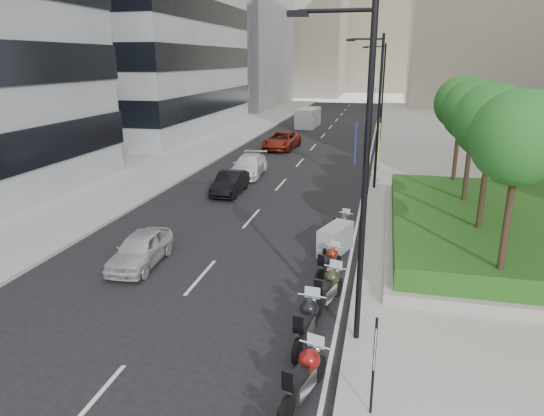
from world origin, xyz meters
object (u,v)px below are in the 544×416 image
(parking_sign, at_px, (374,361))
(motorcycle_4, at_px, (329,262))
(motorcycle_1, at_px, (304,376))
(motorcycle_6, at_px, (342,225))
(car_d, at_px, (282,141))
(car_a, at_px, (141,249))
(lamp_post_0, at_px, (360,165))
(lamp_post_1, at_px, (377,105))
(car_c, at_px, (249,165))
(motorcycle_3, at_px, (329,288))
(motorcycle_5, at_px, (335,239))
(motorcycle_2, at_px, (306,323))
(lamp_post_2, at_px, (381,88))
(car_b, at_px, (230,183))
(delivery_van, at_px, (308,119))

(parking_sign, relative_size, motorcycle_4, 1.26)
(motorcycle_1, xyz_separation_m, motorcycle_6, (-0.16, 11.18, -0.10))
(car_d, bearing_deg, car_a, -86.31)
(lamp_post_0, xyz_separation_m, motorcycle_4, (-1.09, 4.13, -4.52))
(motorcycle_4, relative_size, car_a, 0.53)
(lamp_post_1, bearing_deg, motorcycle_1, -92.54)
(car_d, bearing_deg, car_c, -86.48)
(motorcycle_3, relative_size, motorcycle_5, 1.10)
(motorcycle_5, bearing_deg, motorcycle_2, -162.10)
(lamp_post_2, height_order, parking_sign, lamp_post_2)
(motorcycle_5, distance_m, car_b, 10.51)
(motorcycle_1, xyz_separation_m, motorcycle_3, (0.02, 4.61, -0.01))
(lamp_post_0, relative_size, motorcycle_1, 3.88)
(lamp_post_1, bearing_deg, delivery_van, 106.89)
(lamp_post_0, distance_m, lamp_post_1, 17.00)
(motorcycle_4, bearing_deg, motorcycle_2, -163.43)
(car_c, bearing_deg, delivery_van, 87.21)
(motorcycle_6, distance_m, car_d, 22.26)
(car_d, xyz_separation_m, delivery_van, (0.01, 14.61, 0.26))
(motorcycle_2, xyz_separation_m, delivery_van, (-7.03, 44.54, 0.35))
(lamp_post_0, bearing_deg, car_b, 119.62)
(motorcycle_5, relative_size, car_b, 0.52)
(motorcycle_1, distance_m, delivery_van, 47.43)
(motorcycle_5, xyz_separation_m, motorcycle_6, (0.08, 2.02, -0.06))
(motorcycle_4, xyz_separation_m, car_a, (-7.19, -0.57, 0.09))
(car_a, xyz_separation_m, car_d, (0.04, 25.95, 0.11))
(motorcycle_2, bearing_deg, motorcycle_3, -3.00)
(motorcycle_4, bearing_deg, parking_sign, -148.29)
(parking_sign, xyz_separation_m, car_c, (-8.95, 21.99, -0.76))
(lamp_post_1, distance_m, motorcycle_5, 11.53)
(motorcycle_4, distance_m, car_a, 7.21)
(motorcycle_1, bearing_deg, motorcycle_3, 15.92)
(parking_sign, xyz_separation_m, motorcycle_2, (-1.86, 2.59, -0.80))
(car_a, bearing_deg, car_b, 86.07)
(motorcycle_1, bearing_deg, delivery_van, 25.05)
(lamp_post_0, bearing_deg, motorcycle_3, 114.50)
(lamp_post_2, height_order, motorcycle_3, lamp_post_2)
(lamp_post_1, distance_m, motorcycle_1, 20.24)
(motorcycle_2, distance_m, car_a, 8.12)
(motorcycle_6, xyz_separation_m, car_d, (-7.21, 21.06, 0.22))
(parking_sign, distance_m, motorcycle_1, 1.76)
(motorcycle_2, relative_size, delivery_van, 0.47)
(car_c, bearing_deg, lamp_post_1, -16.18)
(motorcycle_3, xyz_separation_m, car_b, (-7.26, 12.39, 0.03))
(motorcycle_1, relative_size, motorcycle_2, 0.94)
(car_b, height_order, delivery_van, delivery_van)
(parking_sign, bearing_deg, lamp_post_1, 91.88)
(motorcycle_4, bearing_deg, delivery_van, 28.05)
(motorcycle_2, bearing_deg, motorcycle_1, -166.50)
(lamp_post_0, bearing_deg, motorcycle_2, -160.98)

